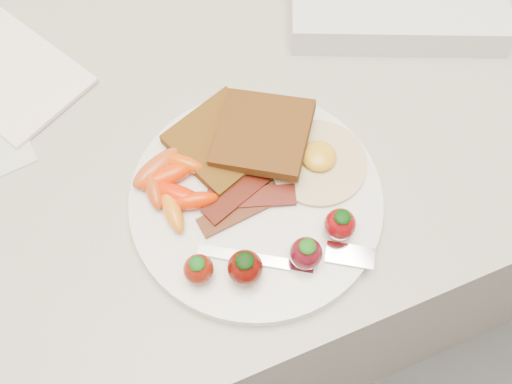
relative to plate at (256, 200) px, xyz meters
name	(u,v)px	position (x,y,z in m)	size (l,w,h in m)	color
counter	(215,251)	(-0.03, 0.14, -0.46)	(2.00, 0.60, 0.90)	gray
plate	(256,200)	(0.00, 0.00, 0.00)	(0.27, 0.27, 0.02)	white
toast_lower	(223,141)	(-0.01, 0.07, 0.02)	(0.10, 0.10, 0.01)	black
toast_upper	(263,134)	(0.03, 0.06, 0.03)	(0.10, 0.10, 0.01)	#462C0F
fried_egg	(318,161)	(0.08, 0.01, 0.01)	(0.12, 0.12, 0.02)	silver
bacon_strips	(245,199)	(-0.01, 0.00, 0.01)	(0.11, 0.06, 0.01)	#3E1A0B
baby_carrots	(171,185)	(-0.08, 0.04, 0.02)	(0.09, 0.10, 0.02)	#DD3100
strawberries	(275,253)	(-0.01, -0.07, 0.03)	(0.18, 0.06, 0.04)	maroon
fork	(298,257)	(0.01, -0.08, 0.01)	(0.17, 0.09, 0.00)	silver
notepad	(8,74)	(-0.21, 0.27, 0.00)	(0.13, 0.18, 0.01)	white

